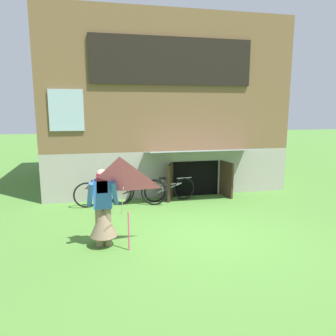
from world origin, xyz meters
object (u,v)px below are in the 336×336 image
Objects in this scene: kite at (120,184)px; bicycle_blue at (104,193)px; bicycle_silver at (170,189)px; bicycle_black at (136,191)px; person at (103,214)px.

kite reaches higher than bicycle_blue.
bicycle_silver is at bearing 0.02° from bicycle_blue.
kite is at bearing -83.88° from bicycle_black.
bicycle_black is at bearing -7.04° from bicycle_blue.
bicycle_silver is at bearing 63.94° from kite.
person is 0.93× the size of bicycle_blue.
person is 2.77m from bicycle_black.
person is at bearing -95.88° from bicycle_blue.
person reaches higher than bicycle_blue.
kite is 3.82m from bicycle_silver.
person reaches higher than bicycle_black.
person is 3.38m from bicycle_silver.
person is 0.93× the size of bicycle_black.
bicycle_blue reaches higher than bicycle_silver.
bicycle_black is (-0.98, -0.18, 0.03)m from bicycle_silver.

